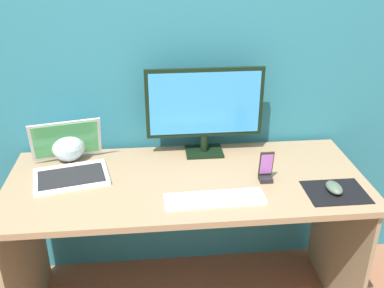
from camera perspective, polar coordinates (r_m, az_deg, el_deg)
The scene contains 9 objects.
wall_back at distance 2.11m, azimuth -1.72°, elevation 12.85°, with size 6.00×0.04×2.50m, color #266B7D.
desk at distance 2.02m, azimuth -0.71°, elevation -8.06°, with size 1.57×0.66×0.74m.
monitor at distance 2.07m, azimuth 1.64°, elevation 4.73°, with size 0.55×0.14×0.43m.
laptop at distance 2.04m, azimuth -15.55°, elevation -2.51°, with size 0.37×0.37×0.22m.
fishbowl at distance 2.15m, azimuth -15.69°, elevation -0.13°, with size 0.16×0.16×0.16m, color silver.
keyboard_external at distance 1.80m, azimuth 2.96°, elevation -7.11°, with size 0.41×0.12×0.01m, color white.
mousepad at distance 1.94m, azimuth 18.06°, elevation -5.91°, with size 0.25×0.20×0.00m, color black.
mouse at distance 1.93m, azimuth 17.89°, elevation -5.40°, with size 0.06×0.10×0.04m, color #485746.
phone_in_dock at distance 1.94m, azimuth 9.52°, elevation -3.40°, with size 0.06×0.05×0.14m.
Camera 1 is at (-0.14, -1.67, 1.73)m, focal length 41.29 mm.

